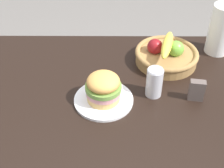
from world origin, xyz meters
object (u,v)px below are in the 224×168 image
soda_can (154,82)px  plate (104,100)px  napkin_holder (197,90)px  fruit_basket (166,54)px  sandwich (103,87)px  paper_towel_roll (221,30)px

soda_can → plate: bearing=-168.0°
plate → napkin_holder: 0.37m
fruit_basket → napkin_holder: fruit_basket is taller
sandwich → fruit_basket: (0.28, 0.27, -0.03)m
plate → fruit_basket: (0.28, 0.27, 0.04)m
sandwich → soda_can: bearing=12.0°
fruit_basket → napkin_holder: (0.09, -0.25, 0.00)m
fruit_basket → paper_towel_roll: paper_towel_roll is taller
paper_towel_roll → napkin_holder: size_ratio=2.67×
plate → sandwich: sandwich is taller
plate → fruit_basket: size_ratio=0.82×
paper_towel_roll → fruit_basket: bearing=-160.2°
sandwich → napkin_holder: 0.37m
plate → paper_towel_roll: bearing=33.9°
fruit_basket → paper_towel_roll: (0.26, 0.09, 0.08)m
napkin_holder → fruit_basket: bearing=117.8°
sandwich → paper_towel_roll: (0.54, 0.36, 0.05)m
soda_can → paper_towel_roll: bearing=43.5°
plate → sandwich: bearing=-135.0°
fruit_basket → paper_towel_roll: size_ratio=1.21×
sandwich → napkin_holder: size_ratio=1.57×
fruit_basket → plate: bearing=-136.3°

